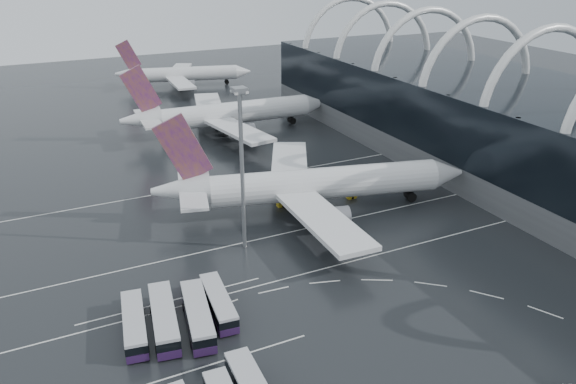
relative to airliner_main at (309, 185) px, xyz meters
name	(u,v)px	position (x,y,z in m)	size (l,w,h in m)	color
ground	(314,264)	(-9.11, -19.01, -5.37)	(420.00, 420.00, 0.00)	black
terminal	(508,124)	(52.46, 0.83, 5.50)	(42.00, 160.00, 34.90)	#57595C
lane_marking_near	(319,270)	(-9.11, -21.01, -5.36)	(120.00, 0.25, 0.01)	silver
lane_marking_mid	(283,234)	(-9.11, -7.01, -5.36)	(120.00, 0.25, 0.01)	silver
lane_marking_far	(230,181)	(-9.11, 20.99, -5.36)	(120.00, 0.25, 0.01)	silver
bus_bay_line_south	(206,366)	(-33.11, -35.01, -5.36)	(28.00, 0.25, 0.01)	silver
bus_bay_line_north	(173,300)	(-33.11, -19.01, -5.36)	(28.00, 0.25, 0.01)	silver
airliner_main	(309,185)	(0.00, 0.00, 0.00)	(62.67, 54.16, 21.43)	silver
airliner_gate_b	(226,114)	(2.74, 55.86, -0.13)	(60.18, 54.15, 20.92)	silver
airliner_gate_c	(182,75)	(7.54, 117.11, -0.90)	(49.61, 45.07, 17.86)	silver
bus_row_near_a	(134,324)	(-39.79, -24.74, -3.65)	(4.71, 13.01, 3.13)	#29133C
bus_row_near_b	(164,318)	(-35.87, -25.41, -3.49)	(5.23, 14.19, 3.42)	#29133C
bus_row_near_c	(198,315)	(-31.50, -26.77, -3.50)	(5.29, 14.09, 3.39)	#29133C
bus_row_near_d	(218,303)	(-27.81, -24.88, -3.69)	(3.91, 12.59, 3.05)	#29133C
floodlight_mast	(241,151)	(-17.23, -8.42, 12.52)	(2.18, 2.18, 28.43)	gray
gse_cart_belly_a	(351,196)	(10.75, 1.23, -4.82)	(2.02, 1.19, 1.10)	gold
gse_cart_belly_b	(328,181)	(10.48, 10.64, -4.84)	(1.93, 1.14, 1.06)	slate
gse_cart_belly_c	(282,204)	(-4.12, 3.98, -4.81)	(2.05, 1.21, 1.12)	gold
gse_cart_belly_d	(404,184)	(24.44, 1.60, -4.72)	(2.37, 1.40, 1.29)	slate
gse_cart_belly_e	(331,183)	(10.25, 8.91, -4.85)	(1.88, 1.11, 1.03)	gold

